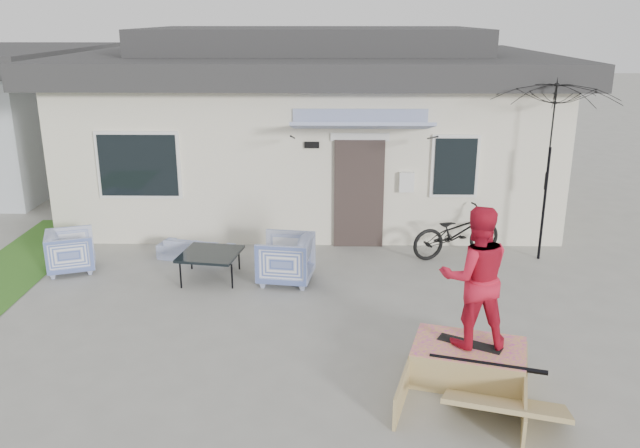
{
  "coord_description": "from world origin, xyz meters",
  "views": [
    {
      "loc": [
        0.46,
        -7.59,
        4.32
      ],
      "look_at": [
        0.3,
        1.8,
        1.3
      ],
      "focal_mm": 36.54,
      "sensor_mm": 36.0,
      "label": 1
    }
  ],
  "objects_px": {
    "coffee_table": "(211,266)",
    "bicycle": "(457,227)",
    "armchair_left": "(71,249)",
    "armchair_right": "(285,257)",
    "skate_ramp": "(468,362)",
    "patio_umbrella": "(548,167)",
    "skater": "(475,275)",
    "loveseat": "(196,245)",
    "skateboard": "(470,343)"
  },
  "relations": [
    {
      "from": "coffee_table",
      "to": "bicycle",
      "type": "distance_m",
      "value": 4.56
    },
    {
      "from": "armchair_left",
      "to": "armchair_right",
      "type": "xyz_separation_m",
      "value": [
        3.81,
        -0.42,
        0.04
      ]
    },
    {
      "from": "armchair_right",
      "to": "skate_ramp",
      "type": "height_order",
      "value": "armchair_right"
    },
    {
      "from": "patio_umbrella",
      "to": "skater",
      "type": "xyz_separation_m",
      "value": [
        -2.15,
        -4.19,
        -0.37
      ]
    },
    {
      "from": "skate_ramp",
      "to": "skater",
      "type": "relative_size",
      "value": 1.02
    },
    {
      "from": "armchair_left",
      "to": "coffee_table",
      "type": "xyz_separation_m",
      "value": [
        2.52,
        -0.32,
        -0.17
      ]
    },
    {
      "from": "coffee_table",
      "to": "patio_umbrella",
      "type": "xyz_separation_m",
      "value": [
        5.92,
        1.06,
        1.51
      ]
    },
    {
      "from": "armchair_right",
      "to": "bicycle",
      "type": "relative_size",
      "value": 0.5
    },
    {
      "from": "armchair_left",
      "to": "patio_umbrella",
      "type": "height_order",
      "value": "patio_umbrella"
    },
    {
      "from": "loveseat",
      "to": "coffee_table",
      "type": "relative_size",
      "value": 1.44
    },
    {
      "from": "armchair_right",
      "to": "skate_ramp",
      "type": "bearing_deg",
      "value": 46.87
    },
    {
      "from": "loveseat",
      "to": "skater",
      "type": "xyz_separation_m",
      "value": [
        4.22,
        -4.09,
        1.11
      ]
    },
    {
      "from": "skateboard",
      "to": "coffee_table",
      "type": "bearing_deg",
      "value": 169.18
    },
    {
      "from": "coffee_table",
      "to": "loveseat",
      "type": "bearing_deg",
      "value": 115.06
    },
    {
      "from": "bicycle",
      "to": "coffee_table",
      "type": "bearing_deg",
      "value": 84.48
    },
    {
      "from": "armchair_left",
      "to": "patio_umbrella",
      "type": "xyz_separation_m",
      "value": [
        8.44,
        0.74,
        1.35
      ]
    },
    {
      "from": "armchair_right",
      "to": "skate_ramp",
      "type": "relative_size",
      "value": 0.5
    },
    {
      "from": "loveseat",
      "to": "skateboard",
      "type": "xyz_separation_m",
      "value": [
        4.22,
        -4.09,
        0.2
      ]
    },
    {
      "from": "armchair_left",
      "to": "armchair_right",
      "type": "bearing_deg",
      "value": -116.44
    },
    {
      "from": "armchair_left",
      "to": "patio_umbrella",
      "type": "bearing_deg",
      "value": -105.11
    },
    {
      "from": "loveseat",
      "to": "skateboard",
      "type": "height_order",
      "value": "loveseat"
    },
    {
      "from": "coffee_table",
      "to": "skateboard",
      "type": "relative_size",
      "value": 1.21
    },
    {
      "from": "skater",
      "to": "armchair_left",
      "type": "bearing_deg",
      "value": -31.72
    },
    {
      "from": "armchair_right",
      "to": "bicycle",
      "type": "distance_m",
      "value": 3.35
    },
    {
      "from": "loveseat",
      "to": "coffee_table",
      "type": "distance_m",
      "value": 1.05
    },
    {
      "from": "armchair_left",
      "to": "skater",
      "type": "relative_size",
      "value": 0.46
    },
    {
      "from": "skate_ramp",
      "to": "skateboard",
      "type": "relative_size",
      "value": 2.28
    },
    {
      "from": "patio_umbrella",
      "to": "skateboard",
      "type": "bearing_deg",
      "value": -117.11
    },
    {
      "from": "bicycle",
      "to": "skateboard",
      "type": "bearing_deg",
      "value": 151.47
    },
    {
      "from": "skateboard",
      "to": "patio_umbrella",
      "type": "bearing_deg",
      "value": 91.81
    },
    {
      "from": "loveseat",
      "to": "armchair_left",
      "type": "bearing_deg",
      "value": 31.03
    },
    {
      "from": "bicycle",
      "to": "patio_umbrella",
      "type": "bearing_deg",
      "value": -114.2
    },
    {
      "from": "bicycle",
      "to": "skater",
      "type": "bearing_deg",
      "value": 151.47
    },
    {
      "from": "coffee_table",
      "to": "bicycle",
      "type": "bearing_deg",
      "value": 14.8
    },
    {
      "from": "coffee_table",
      "to": "bicycle",
      "type": "relative_size",
      "value": 0.53
    },
    {
      "from": "coffee_table",
      "to": "skate_ramp",
      "type": "bearing_deg",
      "value": -40.22
    },
    {
      "from": "loveseat",
      "to": "armchair_right",
      "type": "bearing_deg",
      "value": 162.8
    },
    {
      "from": "bicycle",
      "to": "loveseat",
      "type": "bearing_deg",
      "value": 72.14
    },
    {
      "from": "coffee_table",
      "to": "skate_ramp",
      "type": "relative_size",
      "value": 0.53
    },
    {
      "from": "bicycle",
      "to": "armchair_right",
      "type": "bearing_deg",
      "value": 91.82
    },
    {
      "from": "bicycle",
      "to": "patio_umbrella",
      "type": "height_order",
      "value": "patio_umbrella"
    },
    {
      "from": "patio_umbrella",
      "to": "armchair_right",
      "type": "bearing_deg",
      "value": -165.95
    },
    {
      "from": "loveseat",
      "to": "armchair_left",
      "type": "distance_m",
      "value": 2.17
    },
    {
      "from": "coffee_table",
      "to": "bicycle",
      "type": "height_order",
      "value": "bicycle"
    },
    {
      "from": "armchair_left",
      "to": "loveseat",
      "type": "bearing_deg",
      "value": -93.18
    },
    {
      "from": "skater",
      "to": "coffee_table",
      "type": "bearing_deg",
      "value": -42.68
    },
    {
      "from": "skate_ramp",
      "to": "coffee_table",
      "type": "bearing_deg",
      "value": 155.71
    },
    {
      "from": "skate_ramp",
      "to": "skateboard",
      "type": "height_order",
      "value": "skateboard"
    },
    {
      "from": "skate_ramp",
      "to": "skater",
      "type": "xyz_separation_m",
      "value": [
        0.01,
        0.04,
        1.15
      ]
    },
    {
      "from": "armchair_left",
      "to": "skateboard",
      "type": "height_order",
      "value": "armchair_left"
    }
  ]
}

